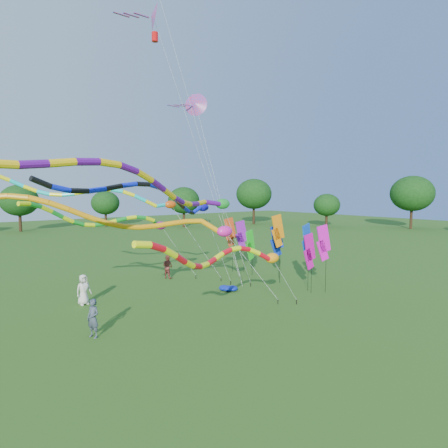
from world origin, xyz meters
TOP-DOWN VIEW (x-y plane):
  - ground at (0.00, 0.00)m, footprint 160.00×160.00m
  - tree_ring at (-1.77, 1.27)m, footprint 120.14×118.70m
  - tube_kite_red at (-3.18, -1.91)m, footprint 11.89×3.64m
  - tube_kite_orange at (-5.31, 3.20)m, footprint 14.81×5.55m
  - tube_kite_purple at (-4.70, 1.11)m, footprint 16.23×6.30m
  - tube_kite_blue at (-4.56, 2.34)m, footprint 13.86×5.79m
  - tube_kite_cyan at (-4.60, 9.31)m, footprint 13.80×4.59m
  - tube_kite_green at (-4.68, 7.93)m, footprint 12.34×2.13m
  - delta_kite_high_a at (-3.94, 4.25)m, footprint 8.71×1.77m
  - delta_kite_high_c at (0.47, 6.71)m, footprint 4.29×3.80m
  - banner_pole_violet at (6.33, 8.68)m, footprint 1.13×0.42m
  - banner_pole_orange at (5.91, 4.02)m, footprint 1.16×0.30m
  - banner_pole_magenta_b at (6.45, 0.30)m, footprint 1.14×0.40m
  - banner_pole_blue_b at (6.91, 5.10)m, footprint 1.11×0.50m
  - banner_pole_green at (5.93, 7.09)m, footprint 1.16×0.26m
  - banner_pole_magenta_a at (5.54, 0.73)m, footprint 1.16×0.11m
  - banner_pole_blue_a at (5.79, 1.17)m, footprint 1.16×0.24m
  - banner_pole_red at (5.55, 9.26)m, footprint 1.15×0.36m
  - blue_nylon_heap at (1.70, 4.57)m, footprint 1.23×1.08m
  - person_a at (-7.22, 7.51)m, footprint 0.99×0.73m
  - person_b at (-8.48, 2.01)m, footprint 0.68×0.79m
  - person_c at (0.23, 10.50)m, footprint 0.97×1.09m

SIDE VIEW (x-z plane):
  - ground at x=0.00m, z-range 0.00..0.00m
  - blue_nylon_heap at x=1.70m, z-range -0.01..0.38m
  - person_b at x=-8.48m, z-range 0.00..1.84m
  - person_a at x=-7.22m, z-range 0.00..1.86m
  - person_c at x=0.23m, z-range 0.00..1.86m
  - banner_pole_green at x=5.93m, z-range 0.65..4.45m
  - banner_pole_magenta_a at x=5.54m, z-range 0.81..4.94m
  - banner_pole_blue_b at x=6.91m, z-range 0.88..5.15m
  - banner_pole_violet at x=6.33m, z-range 0.96..5.40m
  - banner_pole_magenta_b at x=6.45m, z-range 1.08..5.75m
  - banner_pole_red at x=5.55m, z-range 1.08..5.77m
  - banner_pole_blue_a at x=5.79m, z-range 1.10..5.82m
  - tube_kite_red at x=-3.18m, z-range 0.96..6.74m
  - banner_pole_orange at x=5.91m, z-range 1.33..6.54m
  - tube_kite_green at x=-4.68m, z-range 1.55..8.42m
  - tube_kite_orange at x=-5.31m, z-range 1.63..9.02m
  - tree_ring at x=-1.77m, z-range 0.74..10.16m
  - tube_kite_blue at x=-4.56m, z-range 2.47..10.44m
  - tube_kite_cyan at x=-4.60m, z-range 2.30..10.76m
  - tube_kite_purple at x=-4.70m, z-range 2.46..11.25m
  - delta_kite_high_c at x=0.47m, z-range 5.98..19.73m
  - delta_kite_high_a at x=-3.94m, z-range 7.69..25.39m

